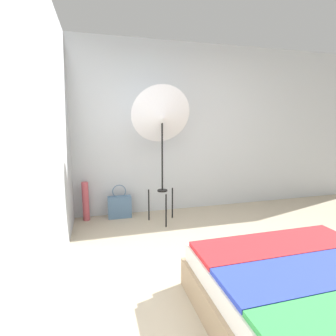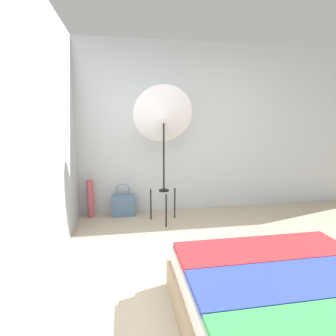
% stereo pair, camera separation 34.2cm
% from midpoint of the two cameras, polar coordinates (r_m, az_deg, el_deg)
% --- Properties ---
extents(ground_plane, '(14.00, 14.00, 0.00)m').
position_cam_midpoint_polar(ground_plane, '(2.50, 17.61, -25.01)').
color(ground_plane, tan).
extents(wall_back, '(8.00, 0.05, 2.60)m').
position_cam_midpoint_polar(wall_back, '(4.14, 4.55, 8.41)').
color(wall_back, '#B7BCC1').
rests_on(wall_back, ground_plane).
extents(wall_side_left, '(0.05, 8.00, 2.60)m').
position_cam_midpoint_polar(wall_side_left, '(2.86, -20.85, 7.04)').
color(wall_side_left, '#B7BCC1').
rests_on(wall_side_left, ground_plane).
extents(bed, '(1.46, 1.83, 0.43)m').
position_cam_midpoint_polar(bed, '(2.06, 34.26, -27.81)').
color(bed, '#997F60').
rests_on(bed, ground_plane).
extents(photo_umbrella, '(0.82, 0.44, 1.90)m').
position_cam_midpoint_polar(photo_umbrella, '(3.58, 1.84, 10.97)').
color(photo_umbrella, black).
rests_on(photo_umbrella, ground_plane).
extents(tote_bag, '(0.34, 0.12, 0.51)m').
position_cam_midpoint_polar(tote_bag, '(4.03, -7.33, -8.03)').
color(tote_bag, slate).
rests_on(tote_bag, ground_plane).
extents(paper_roll, '(0.09, 0.09, 0.57)m').
position_cam_midpoint_polar(paper_roll, '(4.03, -14.25, -6.58)').
color(paper_roll, '#BC4C56').
rests_on(paper_roll, ground_plane).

